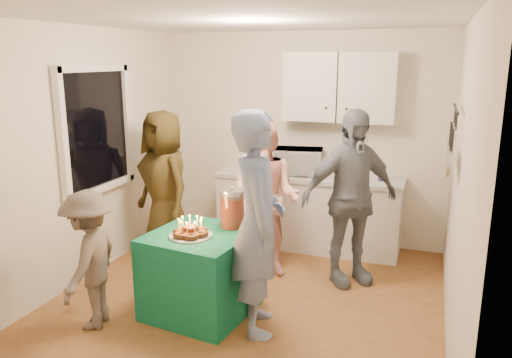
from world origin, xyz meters
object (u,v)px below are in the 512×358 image
(woman_back_right, at_px, (350,198))
(counter, at_px, (308,213))
(microwave, at_px, (299,161))
(woman_back_left, at_px, (165,186))
(child_near_left, at_px, (89,260))
(man_birthday, at_px, (258,224))
(woman_back_center, at_px, (265,199))
(party_table, at_px, (201,273))
(punch_jar, at_px, (232,209))

(woman_back_right, bearing_deg, counter, 88.23)
(microwave, bearing_deg, woman_back_left, -156.87)
(microwave, relative_size, child_near_left, 0.46)
(man_birthday, distance_m, woman_back_center, 1.16)
(party_table, bearing_deg, woman_back_center, 75.25)
(counter, xyz_separation_m, woman_back_left, (-1.47, -0.89, 0.43))
(counter, bearing_deg, child_near_left, -117.84)
(counter, xyz_separation_m, party_table, (-0.52, -1.95, -0.05))
(microwave, height_order, woman_back_right, woman_back_right)
(man_birthday, relative_size, woman_back_left, 1.10)
(microwave, distance_m, woman_back_right, 1.15)
(woman_back_center, bearing_deg, microwave, 88.54)
(woman_back_left, xyz_separation_m, woman_back_right, (2.10, 0.05, 0.04))
(man_birthday, relative_size, child_near_left, 1.56)
(counter, xyz_separation_m, man_birthday, (0.06, -2.03, 0.52))
(punch_jar, distance_m, child_near_left, 1.31)
(punch_jar, relative_size, man_birthday, 0.18)
(woman_back_left, bearing_deg, party_table, -17.86)
(child_near_left, bearing_deg, party_table, 111.72)
(microwave, bearing_deg, party_table, -111.78)
(party_table, height_order, woman_back_center, woman_back_center)
(punch_jar, bearing_deg, microwave, 83.77)
(woman_back_right, bearing_deg, party_table, -174.61)
(party_table, bearing_deg, man_birthday, -8.55)
(punch_jar, relative_size, woman_back_center, 0.20)
(counter, relative_size, woman_back_right, 1.22)
(counter, height_order, woman_back_center, woman_back_center)
(counter, relative_size, party_table, 2.59)
(microwave, bearing_deg, child_near_left, -125.88)
(man_birthday, bearing_deg, child_near_left, 84.52)
(woman_back_left, bearing_deg, man_birthday, -6.64)
(woman_back_right, bearing_deg, man_birthday, -154.03)
(man_birthday, bearing_deg, woman_back_left, 29.88)
(counter, bearing_deg, punch_jar, -100.59)
(microwave, distance_m, child_near_left, 2.78)
(man_birthday, height_order, woman_back_center, man_birthday)
(microwave, distance_m, man_birthday, 2.05)
(punch_jar, height_order, child_near_left, child_near_left)
(counter, bearing_deg, woman_back_right, -53.30)
(woman_back_center, xyz_separation_m, woman_back_right, (0.88, 0.08, 0.07))
(microwave, relative_size, woman_back_left, 0.33)
(woman_back_right, xyz_separation_m, child_near_left, (-1.94, -1.63, -0.30))
(man_birthday, relative_size, woman_back_right, 1.05)
(punch_jar, height_order, man_birthday, man_birthday)
(party_table, xyz_separation_m, woman_back_right, (1.15, 1.10, 0.52))
(counter, distance_m, child_near_left, 2.81)
(microwave, bearing_deg, punch_jar, -106.69)
(party_table, height_order, child_near_left, child_near_left)
(counter, distance_m, microwave, 0.65)
(microwave, xyz_separation_m, woman_back_center, (-0.12, -0.93, -0.23))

